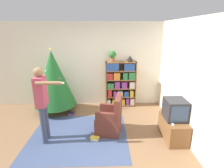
# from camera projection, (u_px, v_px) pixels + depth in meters

# --- Properties ---
(ground_plane) EXTENTS (14.00, 14.00, 0.00)m
(ground_plane) POSITION_uv_depth(u_px,v_px,m) (92.00, 144.00, 3.75)
(ground_plane) COLOR #846042
(wall_back) EXTENTS (8.00, 0.10, 2.60)m
(wall_back) POSITION_uv_depth(u_px,v_px,m) (96.00, 65.00, 5.50)
(wall_back) COLOR silver
(wall_back) RESTS_ON ground_plane
(wall_right) EXTENTS (0.10, 8.00, 2.60)m
(wall_right) POSITION_uv_depth(u_px,v_px,m) (196.00, 86.00, 3.43)
(wall_right) COLOR silver
(wall_right) RESTS_ON ground_plane
(area_rug) EXTENTS (2.21, 1.94, 0.01)m
(area_rug) POSITION_uv_depth(u_px,v_px,m) (79.00, 136.00, 4.05)
(area_rug) COLOR #3D4C70
(area_rug) RESTS_ON ground_plane
(bookshelf) EXTENTS (0.94, 0.27, 1.43)m
(bookshelf) POSITION_uv_depth(u_px,v_px,m) (121.00, 83.00, 5.48)
(bookshelf) COLOR brown
(bookshelf) RESTS_ON ground_plane
(tv_stand) EXTENTS (0.43, 0.84, 0.48)m
(tv_stand) POSITION_uv_depth(u_px,v_px,m) (173.00, 128.00, 3.92)
(tv_stand) COLOR brown
(tv_stand) RESTS_ON ground_plane
(television) EXTENTS (0.44, 0.48, 0.44)m
(television) POSITION_uv_depth(u_px,v_px,m) (175.00, 109.00, 3.78)
(television) COLOR #28282D
(television) RESTS_ON tv_stand
(game_remote) EXTENTS (0.04, 0.12, 0.02)m
(game_remote) POSITION_uv_depth(u_px,v_px,m) (173.00, 124.00, 3.60)
(game_remote) COLOR white
(game_remote) RESTS_ON tv_stand
(christmas_tree) EXTENTS (1.19, 1.19, 1.88)m
(christmas_tree) POSITION_uv_depth(u_px,v_px,m) (54.00, 79.00, 4.99)
(christmas_tree) COLOR #4C3323
(christmas_tree) RESTS_ON ground_plane
(armchair) EXTENTS (0.67, 0.66, 0.92)m
(armchair) POSITION_uv_depth(u_px,v_px,m) (110.00, 120.00, 4.11)
(armchair) COLOR brown
(armchair) RESTS_ON ground_plane
(standing_person) EXTENTS (0.63, 0.47, 1.66)m
(standing_person) POSITION_uv_depth(u_px,v_px,m) (42.00, 99.00, 3.60)
(standing_person) COLOR #38425B
(standing_person) RESTS_ON ground_plane
(potted_plant) EXTENTS (0.22, 0.22, 0.33)m
(potted_plant) POSITION_uv_depth(u_px,v_px,m) (112.00, 55.00, 5.22)
(potted_plant) COLOR #935B38
(potted_plant) RESTS_ON bookshelf
(table_lamp) EXTENTS (0.20, 0.20, 0.18)m
(table_lamp) POSITION_uv_depth(u_px,v_px,m) (130.00, 58.00, 5.26)
(table_lamp) COLOR #473828
(table_lamp) RESTS_ON bookshelf
(book_pile_near_tree) EXTENTS (0.24, 0.17, 0.09)m
(book_pile_near_tree) POSITION_uv_depth(u_px,v_px,m) (72.00, 114.00, 5.03)
(book_pile_near_tree) COLOR #5B899E
(book_pile_near_tree) RESTS_ON ground_plane
(book_pile_by_chair) EXTENTS (0.22, 0.18, 0.07)m
(book_pile_by_chair) POSITION_uv_depth(u_px,v_px,m) (95.00, 138.00, 3.90)
(book_pile_by_chair) COLOR beige
(book_pile_by_chair) RESTS_ON ground_plane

